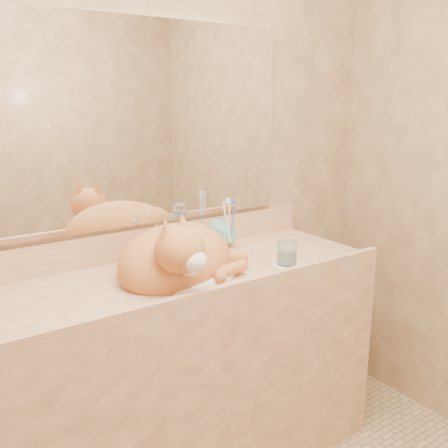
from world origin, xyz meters
TOP-DOWN VIEW (x-y plane):
  - wall_back at (0.00, 1.00)m, footprint 2.40×0.02m
  - vanity_counter at (0.00, 0.72)m, footprint 1.60×0.55m
  - mirror at (0.00, 0.99)m, footprint 1.30×0.02m
  - sink_basin at (-0.00, 0.70)m, footprint 0.50×0.45m
  - faucet at (-0.00, 0.87)m, footprint 0.05×0.11m
  - cat at (-0.02, 0.69)m, footprint 0.60×0.55m
  - soap_dispenser at (0.21, 0.82)m, footprint 0.12×0.12m
  - toothbrush_cup at (0.34, 0.87)m, footprint 0.13×0.13m
  - toothbrushes at (0.34, 0.87)m, footprint 0.04×0.04m
  - saucer at (0.39, 0.55)m, footprint 0.12×0.12m
  - water_glass at (0.39, 0.55)m, footprint 0.08×0.08m

SIDE VIEW (x-z plane):
  - vanity_counter at x=0.00m, z-range 0.00..0.85m
  - saucer at x=0.39m, z-range 0.85..0.86m
  - toothbrush_cup at x=0.34m, z-range 0.85..0.96m
  - water_glass at x=0.39m, z-range 0.86..0.95m
  - sink_basin at x=0.00m, z-range 0.85..0.99m
  - faucet at x=0.00m, z-range 0.85..1.00m
  - cat at x=-0.02m, z-range 0.80..1.07m
  - soap_dispenser at x=0.21m, z-range 0.85..1.05m
  - toothbrushes at x=0.34m, z-range 0.87..1.10m
  - wall_back at x=0.00m, z-range 0.00..2.50m
  - mirror at x=0.00m, z-range 0.99..1.79m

